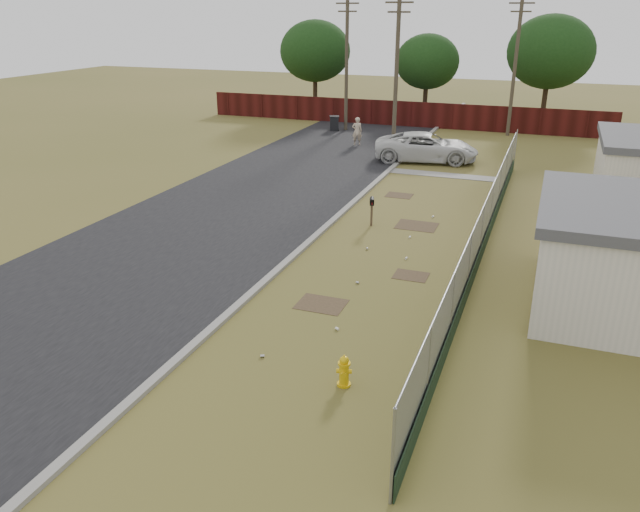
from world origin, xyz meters
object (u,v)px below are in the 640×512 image
at_px(fire_hydrant, 344,371).
at_px(pedestrian, 357,131).
at_px(mailbox, 372,204).
at_px(trash_bin, 334,123).
at_px(pickup_truck, 426,147).

height_order(fire_hydrant, pedestrian, pedestrian).
height_order(mailbox, trash_bin, mailbox).
bearing_deg(pedestrian, mailbox, 86.92).
height_order(pickup_truck, pedestrian, pedestrian).
relative_size(mailbox, pickup_truck, 0.20).
distance_m(fire_hydrant, pickup_truck, 23.36).
xyz_separation_m(pickup_truck, pedestrian, (-4.99, 2.85, 0.08)).
bearing_deg(fire_hydrant, mailbox, 103.01).
relative_size(pedestrian, trash_bin, 1.72).
distance_m(pickup_truck, trash_bin, 10.74).
relative_size(pickup_truck, pedestrian, 3.26).
height_order(fire_hydrant, mailbox, mailbox).
xyz_separation_m(mailbox, trash_bin, (-8.28, 19.15, -0.39)).
bearing_deg(mailbox, pedestrian, 109.49).
relative_size(mailbox, trash_bin, 1.13).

